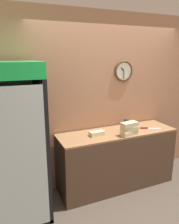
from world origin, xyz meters
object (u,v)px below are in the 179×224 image
at_px(beverage_cooler, 15,136).
at_px(sandwich_stack_middle, 129,129).
at_px(condiment_jar, 126,123).
at_px(sandwich_stack_bottom, 129,133).
at_px(sandwich_stack_top, 129,124).
at_px(sandwich_flat_left, 97,133).
at_px(chefs_knife, 148,128).

bearing_deg(beverage_cooler, sandwich_stack_middle, -5.97).
bearing_deg(condiment_jar, sandwich_stack_bottom, -116.29).
xyz_separation_m(beverage_cooler, condiment_jar, (1.75, 0.21, -0.11)).
height_order(beverage_cooler, condiment_jar, beverage_cooler).
xyz_separation_m(sandwich_stack_bottom, sandwich_stack_top, (0.00, 0.00, 0.13)).
bearing_deg(sandwich_stack_top, condiment_jar, 63.71).
height_order(sandwich_stack_bottom, sandwich_flat_left, sandwich_stack_bottom).
distance_m(beverage_cooler, condiment_jar, 1.77).
xyz_separation_m(beverage_cooler, chefs_knife, (2.00, -0.04, -0.16)).
distance_m(sandwich_stack_bottom, sandwich_stack_middle, 0.07).
bearing_deg(sandwich_stack_bottom, chefs_knife, 16.20).
bearing_deg(condiment_jar, sandwich_stack_top, -116.29).
bearing_deg(chefs_knife, sandwich_stack_bottom, -163.80).
height_order(sandwich_stack_top, chefs_knife, sandwich_stack_top).
bearing_deg(sandwich_stack_middle, condiment_jar, 63.71).
distance_m(sandwich_stack_bottom, sandwich_stack_top, 0.13).
bearing_deg(sandwich_flat_left, condiment_jar, 17.35).
xyz_separation_m(sandwich_stack_top, sandwich_flat_left, (-0.44, 0.18, -0.13)).
bearing_deg(sandwich_flat_left, chefs_knife, -3.31).
bearing_deg(sandwich_flat_left, sandwich_stack_top, -22.07).
bearing_deg(sandwich_stack_middle, sandwich_stack_top, 180.00).
height_order(sandwich_stack_top, sandwich_flat_left, sandwich_stack_top).
height_order(sandwich_flat_left, condiment_jar, condiment_jar).
distance_m(sandwich_stack_middle, sandwich_flat_left, 0.48).
bearing_deg(beverage_cooler, sandwich_flat_left, 0.69).
bearing_deg(sandwich_flat_left, beverage_cooler, -179.31).
bearing_deg(condiment_jar, chefs_knife, -44.01).
height_order(beverage_cooler, sandwich_stack_bottom, beverage_cooler).
bearing_deg(chefs_knife, condiment_jar, 135.99).
relative_size(sandwich_stack_middle, sandwich_flat_left, 1.13).
bearing_deg(sandwich_stack_top, beverage_cooler, 174.03).
distance_m(beverage_cooler, sandwich_stack_bottom, 1.58).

